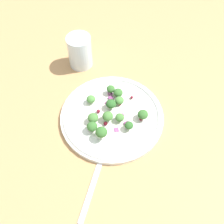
# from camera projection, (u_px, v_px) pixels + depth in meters

# --- Properties ---
(ground_plane) EXTENTS (1.80, 1.80, 0.02)m
(ground_plane) POSITION_uv_depth(u_px,v_px,m) (114.00, 111.00, 0.73)
(ground_plane) COLOR tan
(plate) EXTENTS (0.27, 0.27, 0.02)m
(plate) POSITION_uv_depth(u_px,v_px,m) (112.00, 116.00, 0.69)
(plate) COLOR white
(plate) RESTS_ON ground_plane
(dressing_pool) EXTENTS (0.15, 0.15, 0.00)m
(dressing_pool) POSITION_uv_depth(u_px,v_px,m) (112.00, 115.00, 0.69)
(dressing_pool) COLOR white
(dressing_pool) RESTS_ON plate
(broccoli_floret_0) EXTENTS (0.03, 0.03, 0.03)m
(broccoli_floret_0) POSITION_uv_depth(u_px,v_px,m) (93.00, 118.00, 0.67)
(broccoli_floret_0) COLOR #ADD18E
(broccoli_floret_0) RESTS_ON plate
(broccoli_floret_1) EXTENTS (0.03, 0.03, 0.03)m
(broccoli_floret_1) POSITION_uv_depth(u_px,v_px,m) (143.00, 115.00, 0.67)
(broccoli_floret_1) COLOR #ADD18E
(broccoli_floret_1) RESTS_ON plate
(broccoli_floret_2) EXTENTS (0.02, 0.02, 0.02)m
(broccoli_floret_2) POSITION_uv_depth(u_px,v_px,m) (129.00, 125.00, 0.65)
(broccoli_floret_2) COLOR #9EC684
(broccoli_floret_2) RESTS_ON plate
(broccoli_floret_3) EXTENTS (0.03, 0.03, 0.03)m
(broccoli_floret_3) POSITION_uv_depth(u_px,v_px,m) (101.00, 132.00, 0.63)
(broccoli_floret_3) COLOR #8EB77A
(broccoli_floret_3) RESTS_ON plate
(broccoli_floret_4) EXTENTS (0.03, 0.03, 0.03)m
(broccoli_floret_4) POSITION_uv_depth(u_px,v_px,m) (111.00, 104.00, 0.69)
(broccoli_floret_4) COLOR #9EC684
(broccoli_floret_4) RESTS_ON plate
(broccoli_floret_5) EXTENTS (0.02, 0.02, 0.02)m
(broccoli_floret_5) POSITION_uv_depth(u_px,v_px,m) (111.00, 89.00, 0.72)
(broccoli_floret_5) COLOR #ADD18E
(broccoli_floret_5) RESTS_ON plate
(broccoli_floret_6) EXTENTS (0.02, 0.02, 0.02)m
(broccoli_floret_6) POSITION_uv_depth(u_px,v_px,m) (120.00, 118.00, 0.67)
(broccoli_floret_6) COLOR #ADD18E
(broccoli_floret_6) RESTS_ON plate
(broccoli_floret_7) EXTENTS (0.02, 0.02, 0.03)m
(broccoli_floret_7) POSITION_uv_depth(u_px,v_px,m) (118.00, 93.00, 0.71)
(broccoli_floret_7) COLOR #ADD18E
(broccoli_floret_7) RESTS_ON plate
(broccoli_floret_8) EXTENTS (0.03, 0.03, 0.03)m
(broccoli_floret_8) POSITION_uv_depth(u_px,v_px,m) (92.00, 127.00, 0.65)
(broccoli_floret_8) COLOR #8EB77A
(broccoli_floret_8) RESTS_ON plate
(broccoli_floret_9) EXTENTS (0.02, 0.02, 0.02)m
(broccoli_floret_9) POSITION_uv_depth(u_px,v_px,m) (91.00, 99.00, 0.70)
(broccoli_floret_9) COLOR #ADD18E
(broccoli_floret_9) RESTS_ON plate
(broccoli_floret_10) EXTENTS (0.02, 0.02, 0.02)m
(broccoli_floret_10) POSITION_uv_depth(u_px,v_px,m) (119.00, 100.00, 0.70)
(broccoli_floret_10) COLOR #ADD18E
(broccoli_floret_10) RESTS_ON plate
(broccoli_floret_11) EXTENTS (0.03, 0.03, 0.03)m
(broccoli_floret_11) POSITION_uv_depth(u_px,v_px,m) (108.00, 116.00, 0.67)
(broccoli_floret_11) COLOR #ADD18E
(broccoli_floret_11) RESTS_ON plate
(cranberry_0) EXTENTS (0.01, 0.01, 0.01)m
(cranberry_0) POSITION_uv_depth(u_px,v_px,m) (141.00, 119.00, 0.68)
(cranberry_0) COLOR maroon
(cranberry_0) RESTS_ON plate
(cranberry_1) EXTENTS (0.01, 0.01, 0.01)m
(cranberry_1) POSITION_uv_depth(u_px,v_px,m) (120.00, 104.00, 0.70)
(cranberry_1) COLOR maroon
(cranberry_1) RESTS_ON plate
(cranberry_2) EXTENTS (0.01, 0.01, 0.01)m
(cranberry_2) POSITION_uv_depth(u_px,v_px,m) (105.00, 124.00, 0.67)
(cranberry_2) COLOR #4C0A14
(cranberry_2) RESTS_ON plate
(cranberry_3) EXTENTS (0.01, 0.01, 0.01)m
(cranberry_3) POSITION_uv_depth(u_px,v_px,m) (98.00, 111.00, 0.69)
(cranberry_3) COLOR maroon
(cranberry_3) RESTS_ON plate
(cranberry_4) EXTENTS (0.01, 0.01, 0.01)m
(cranberry_4) POSITION_uv_depth(u_px,v_px,m) (132.00, 97.00, 0.72)
(cranberry_4) COLOR maroon
(cranberry_4) RESTS_ON plate
(cranberry_5) EXTENTS (0.01, 0.01, 0.01)m
(cranberry_5) POSITION_uv_depth(u_px,v_px,m) (122.00, 102.00, 0.71)
(cranberry_5) COLOR maroon
(cranberry_5) RESTS_ON plate
(cranberry_6) EXTENTS (0.01, 0.01, 0.01)m
(cranberry_6) POSITION_uv_depth(u_px,v_px,m) (105.00, 116.00, 0.68)
(cranberry_6) COLOR maroon
(cranberry_6) RESTS_ON plate
(onion_bit_0) EXTENTS (0.02, 0.01, 0.01)m
(onion_bit_0) POSITION_uv_depth(u_px,v_px,m) (110.00, 93.00, 0.72)
(onion_bit_0) COLOR #934C84
(onion_bit_0) RESTS_ON plate
(onion_bit_1) EXTENTS (0.01, 0.01, 0.00)m
(onion_bit_1) POSITION_uv_depth(u_px,v_px,m) (122.00, 115.00, 0.69)
(onion_bit_1) COLOR #934C84
(onion_bit_1) RESTS_ON plate
(onion_bit_2) EXTENTS (0.01, 0.01, 0.01)m
(onion_bit_2) POSITION_uv_depth(u_px,v_px,m) (127.00, 124.00, 0.67)
(onion_bit_2) COLOR #843D75
(onion_bit_2) RESTS_ON plate
(onion_bit_3) EXTENTS (0.02, 0.01, 0.00)m
(onion_bit_3) POSITION_uv_depth(u_px,v_px,m) (111.00, 98.00, 0.72)
(onion_bit_3) COLOR #843D75
(onion_bit_3) RESTS_ON plate
(onion_bit_4) EXTENTS (0.01, 0.02, 0.00)m
(onion_bit_4) POSITION_uv_depth(u_px,v_px,m) (116.00, 130.00, 0.66)
(onion_bit_4) COLOR #934C84
(onion_bit_4) RESTS_ON plate
(onion_bit_5) EXTENTS (0.01, 0.01, 0.00)m
(onion_bit_5) POSITION_uv_depth(u_px,v_px,m) (108.00, 103.00, 0.71)
(onion_bit_5) COLOR #843D75
(onion_bit_5) RESTS_ON plate
(fork) EXTENTS (0.15, 0.14, 0.01)m
(fork) POSITION_uv_depth(u_px,v_px,m) (96.00, 176.00, 0.61)
(fork) COLOR silver
(fork) RESTS_ON ground_plane
(water_glass) EXTENTS (0.07, 0.07, 0.10)m
(water_glass) POSITION_uv_depth(u_px,v_px,m) (80.00, 51.00, 0.77)
(water_glass) COLOR silver
(water_glass) RESTS_ON ground_plane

